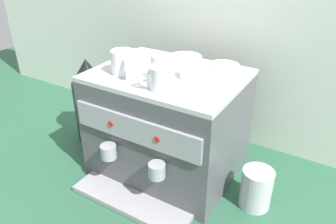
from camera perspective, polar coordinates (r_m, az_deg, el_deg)
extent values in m
plane|color=#28563D|center=(1.36, 0.00, -9.44)|extent=(4.00, 4.00, 0.00)
cube|color=silver|center=(1.43, 7.80, 16.17)|extent=(2.80, 0.03, 1.08)
cube|color=#4C4C51|center=(1.25, 0.00, -2.28)|extent=(0.53, 0.41, 0.39)
cube|color=#B7B7BC|center=(1.16, 0.00, 6.50)|extent=(0.53, 0.41, 0.02)
cube|color=#939399|center=(1.06, -5.93, -3.19)|extent=(0.49, 0.01, 0.09)
cylinder|color=red|center=(1.10, -10.00, -2.02)|extent=(0.02, 0.01, 0.02)
cylinder|color=red|center=(1.01, -1.92, -4.81)|extent=(0.02, 0.01, 0.02)
cube|color=#939399|center=(1.20, -6.56, -15.33)|extent=(0.45, 0.12, 0.02)
cylinder|color=#939399|center=(1.15, -10.41, -6.85)|extent=(0.06, 0.06, 0.05)
cylinder|color=#939399|center=(1.05, -1.97, -10.22)|extent=(0.06, 0.06, 0.05)
cylinder|color=white|center=(1.09, -1.23, 7.91)|extent=(0.07, 0.07, 0.08)
torus|color=white|center=(1.14, -1.94, 8.75)|extent=(0.05, 0.05, 0.06)
cylinder|color=white|center=(1.01, -1.06, 5.96)|extent=(0.08, 0.08, 0.08)
torus|color=white|center=(1.01, -3.97, 5.97)|extent=(0.06, 0.04, 0.06)
cylinder|color=white|center=(1.15, -7.95, 8.66)|extent=(0.08, 0.08, 0.08)
torus|color=white|center=(1.10, -7.42, 7.75)|extent=(0.06, 0.05, 0.06)
cylinder|color=white|center=(1.11, 4.66, 6.87)|extent=(0.10, 0.10, 0.03)
cylinder|color=white|center=(1.12, 4.64, 6.27)|extent=(0.06, 0.06, 0.01)
cylinder|color=white|center=(1.26, -5.72, 9.46)|extent=(0.12, 0.12, 0.04)
cylinder|color=white|center=(1.26, -5.69, 8.83)|extent=(0.06, 0.06, 0.01)
cylinder|color=white|center=(1.24, 3.05, 9.12)|extent=(0.12, 0.12, 0.03)
cylinder|color=white|center=(1.24, 3.03, 8.61)|extent=(0.07, 0.07, 0.01)
cylinder|color=white|center=(1.17, 9.76, 7.49)|extent=(0.11, 0.11, 0.03)
cylinder|color=white|center=(1.17, 9.72, 6.95)|extent=(0.06, 0.06, 0.01)
cylinder|color=black|center=(1.51, -13.25, 0.14)|extent=(0.15, 0.15, 0.28)
cone|color=black|center=(1.43, -14.11, 7.01)|extent=(0.14, 0.14, 0.11)
cylinder|color=#B7B7BC|center=(1.19, 15.23, -12.80)|extent=(0.11, 0.11, 0.15)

